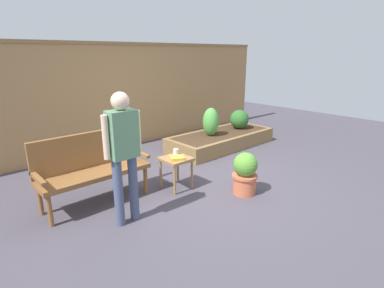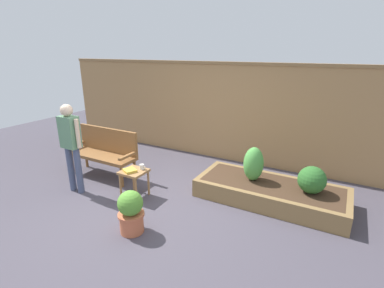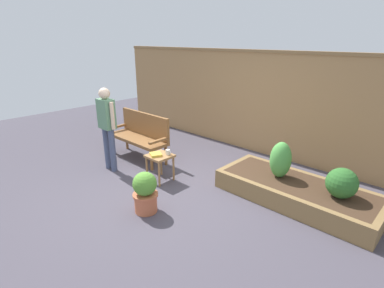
# 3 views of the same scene
# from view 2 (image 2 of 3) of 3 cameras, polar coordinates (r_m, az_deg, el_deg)

# --- Properties ---
(ground_plane) EXTENTS (14.00, 14.00, 0.00)m
(ground_plane) POSITION_cam_2_polar(r_m,az_deg,el_deg) (4.75, -8.92, -12.23)
(ground_plane) COLOR #47424C
(fence_back) EXTENTS (8.40, 0.14, 2.16)m
(fence_back) POSITION_cam_2_polar(r_m,az_deg,el_deg) (6.46, 4.84, 6.64)
(fence_back) COLOR #A37A4C
(fence_back) RESTS_ON ground_plane
(garden_bench) EXTENTS (1.44, 0.48, 0.94)m
(garden_bench) POSITION_cam_2_polar(r_m,az_deg,el_deg) (5.86, -17.08, -0.92)
(garden_bench) COLOR brown
(garden_bench) RESTS_ON ground_plane
(side_table) EXTENTS (0.40, 0.40, 0.48)m
(side_table) POSITION_cam_2_polar(r_m,az_deg,el_deg) (4.90, -11.51, -6.12)
(side_table) COLOR #9E7042
(side_table) RESTS_ON ground_plane
(cup_on_table) EXTENTS (0.12, 0.08, 0.09)m
(cup_on_table) POSITION_cam_2_polar(r_m,az_deg,el_deg) (4.87, -9.94, -4.53)
(cup_on_table) COLOR silver
(cup_on_table) RESTS_ON side_table
(book_on_table) EXTENTS (0.26, 0.25, 0.04)m
(book_on_table) POSITION_cam_2_polar(r_m,az_deg,el_deg) (4.84, -12.33, -5.18)
(book_on_table) COLOR gold
(book_on_table) RESTS_ON side_table
(potted_boxwood) EXTENTS (0.36, 0.36, 0.61)m
(potted_boxwood) POSITION_cam_2_polar(r_m,az_deg,el_deg) (4.05, -12.13, -13.04)
(potted_boxwood) COLOR #C66642
(potted_boxwood) RESTS_ON ground_plane
(raised_planter_bed) EXTENTS (2.40, 1.00, 0.30)m
(raised_planter_bed) POSITION_cam_2_polar(r_m,az_deg,el_deg) (4.96, 15.34, -9.28)
(raised_planter_bed) COLOR olive
(raised_planter_bed) RESTS_ON ground_plane
(shrub_near_bench) EXTENTS (0.33, 0.33, 0.58)m
(shrub_near_bench) POSITION_cam_2_polar(r_m,az_deg,el_deg) (4.86, 12.19, -3.92)
(shrub_near_bench) COLOR brown
(shrub_near_bench) RESTS_ON raised_planter_bed
(shrub_far_corner) EXTENTS (0.42, 0.42, 0.42)m
(shrub_far_corner) POSITION_cam_2_polar(r_m,az_deg,el_deg) (4.74, 22.86, -6.62)
(shrub_far_corner) COLOR brown
(shrub_far_corner) RESTS_ON raised_planter_bed
(person_by_bench) EXTENTS (0.47, 0.20, 1.56)m
(person_by_bench) POSITION_cam_2_polar(r_m,az_deg,el_deg) (5.22, -23.09, 0.55)
(person_by_bench) COLOR #475170
(person_by_bench) RESTS_ON ground_plane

